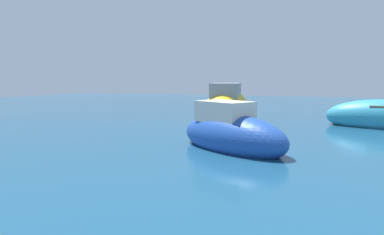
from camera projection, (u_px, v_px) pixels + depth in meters
name	position (u px, v px, depth m)	size (l,w,h in m)	color
moored_boat_0	(382.00, 117.00, 15.07)	(5.01, 2.61, 1.63)	teal
moored_boat_4	(231.00, 134.00, 10.39)	(4.32, 3.35, 1.81)	#1E479E
moored_boat_5	(227.00, 107.00, 17.85)	(3.16, 5.93, 2.44)	gold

